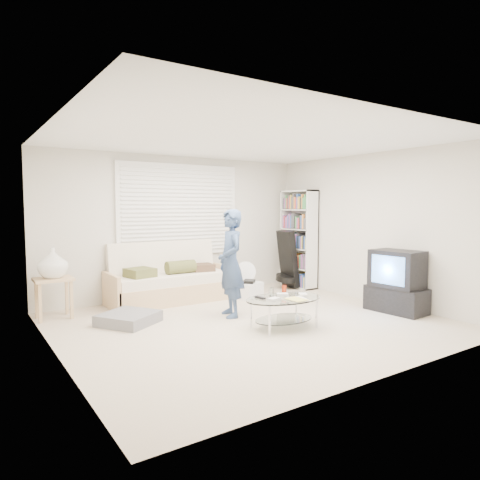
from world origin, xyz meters
TOP-DOWN VIEW (x-y plane):
  - ground at (0.00, 0.00)m, footprint 5.00×5.00m
  - room_shell at (0.00, 0.48)m, footprint 5.02×4.52m
  - window_blinds at (0.00, 2.20)m, footprint 2.32×0.08m
  - futon_sofa at (-0.37, 1.87)m, footprint 2.07×0.83m
  - grey_floor_pillow at (-1.43, 0.89)m, footprint 0.94×0.94m
  - side_table at (-2.22, 1.77)m, footprint 0.52×0.42m
  - bookshelf at (2.32, 1.66)m, footprint 0.30×0.81m
  - guitar_case at (2.03, 1.64)m, footprint 0.40×0.42m
  - floor_fan at (0.96, 1.56)m, footprint 0.38×0.25m
  - storage_bin at (0.88, 1.31)m, footprint 0.54×0.46m
  - tv_unit at (2.20, -0.73)m, footprint 0.53×0.90m
  - coffee_table at (0.22, -0.44)m, footprint 1.13×0.76m
  - standing_person at (-0.03, 0.47)m, footprint 0.50×0.64m

SIDE VIEW (x-z plane):
  - ground at x=0.00m, z-range 0.00..0.00m
  - grey_floor_pillow at x=-1.43m, z-range 0.00..0.15m
  - storage_bin at x=0.88m, z-range -0.01..0.31m
  - coffee_table at x=0.22m, z-range 0.07..0.59m
  - futon_sofa at x=-0.37m, z-range -0.17..0.84m
  - floor_fan at x=0.96m, z-range 0.05..0.67m
  - tv_unit at x=2.20m, z-range -0.01..0.93m
  - guitar_case at x=2.03m, z-range -0.06..1.06m
  - side_table at x=-2.22m, z-range 0.25..1.27m
  - standing_person at x=-0.03m, z-range 0.00..1.57m
  - bookshelf at x=2.32m, z-range 0.00..1.93m
  - window_blinds at x=0.00m, z-range 0.74..2.36m
  - room_shell at x=0.00m, z-range 0.37..2.88m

